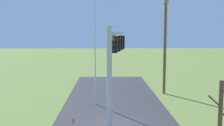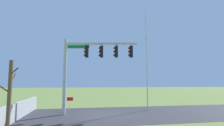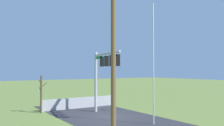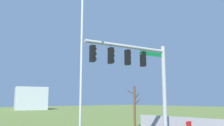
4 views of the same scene
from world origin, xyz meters
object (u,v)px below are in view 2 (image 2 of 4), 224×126
signal_mast (89,60)px  flagpole (147,59)px  bare_tree (9,95)px  open_sign (70,101)px

signal_mast → flagpole: 5.71m
flagpole → bare_tree: size_ratio=2.60×
signal_mast → flagpole: flagpole is taller
open_sign → bare_tree: bearing=68.6°
bare_tree → open_sign: bare_tree is taller
flagpole → signal_mast: bearing=14.0°
signal_mast → bare_tree: signal_mast is taller
flagpole → open_sign: 8.17m
bare_tree → open_sign: (-2.70, -6.87, -1.01)m
bare_tree → open_sign: size_ratio=3.05×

